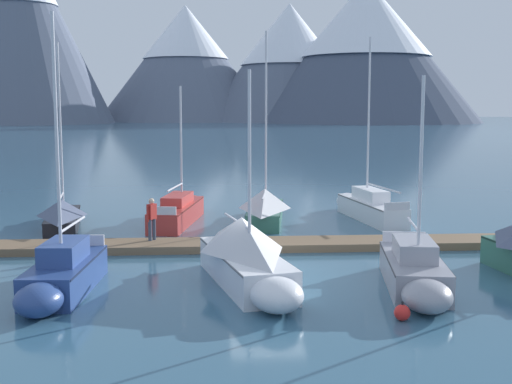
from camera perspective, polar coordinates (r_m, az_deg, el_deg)
The scene contains 15 objects.
ground_plane at distance 22.42m, azimuth 0.94°, elevation -7.05°, with size 700.00×700.00×0.00m, color #335B75.
mountain_west_summit at distance 244.49m, azimuth -19.62°, elevation 13.57°, with size 60.96×60.96×65.22m.
mountain_central_massif at distance 269.40m, azimuth -6.08°, elevation 11.23°, with size 70.44×70.44×45.63m.
mountain_shoulder_ridge at distance 260.87m, azimuth 2.90°, elevation 11.41°, with size 69.28×69.28×45.24m.
mountain_east_summit at distance 250.25m, azimuth 9.45°, elevation 12.28°, with size 84.30×84.30×51.50m.
dock at distance 26.27m, azimuth 0.27°, elevation -4.57°, with size 20.99×2.09×0.30m.
sailboat_nearest_berth at distance 31.52m, azimuth -16.34°, elevation -1.83°, with size 2.37×6.65×8.48m.
sailboat_second_berth at distance 20.61m, azimuth -16.46°, elevation -6.84°, with size 1.82×5.71×8.27m.
sailboat_mid_dock_port at distance 32.44m, azimuth -6.60°, elevation -1.55°, with size 2.57×7.72×6.59m.
sailboat_mid_dock_starboard at distance 20.77m, azimuth -0.81°, elevation -5.46°, with size 3.18×7.00×6.69m.
sailboat_far_berth at distance 31.94m, azimuth 0.81°, elevation -1.19°, with size 2.34×6.63×9.18m.
sailboat_outer_slip at distance 20.79m, azimuth 13.62°, elevation -6.70°, with size 2.41×6.11×6.48m.
sailboat_end_of_dock at distance 33.55m, azimuth 9.61°, elevation -1.21°, with size 2.35×7.47×8.98m.
person_on_dock at distance 26.52m, azimuth -9.00°, elevation -2.10°, with size 0.39×0.51×1.69m.
mooring_buoy_channel_marker at distance 18.01m, azimuth 12.51°, elevation -10.14°, with size 0.43×0.43×0.51m.
Camera 1 is at (-1.69, -21.65, 5.57)m, focal length 46.29 mm.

